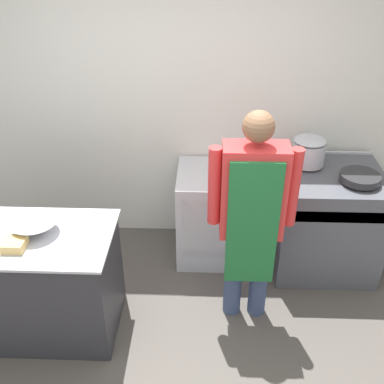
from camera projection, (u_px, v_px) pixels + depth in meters
name	position (u px, v px, depth m)	size (l,w,h in m)	color
ground_plane	(173.00, 383.00, 3.09)	(14.00, 14.00, 0.00)	#4C4742
wall_back	(185.00, 103.00, 3.92)	(8.00, 0.05, 2.70)	silver
prep_counter	(34.00, 282.00, 3.32)	(1.24, 0.71, 0.86)	#2D2D33
stove	(324.00, 220.00, 3.95)	(0.86, 0.78, 0.94)	#4C4F56
fridge_unit	(213.00, 214.00, 4.09)	(0.63, 0.63, 0.85)	silver
person_cook	(252.00, 211.00, 3.15)	(0.62, 0.24, 1.72)	#38476B
mixing_bowl	(35.00, 227.00, 3.10)	(0.33, 0.33, 0.10)	#B2B5BC
plastic_tub	(14.00, 244.00, 2.96)	(0.14, 0.14, 0.06)	#D8B266
stock_pot	(309.00, 151.00, 3.76)	(0.27, 0.27, 0.24)	#B2B5BC
saute_pan	(360.00, 177.00, 3.56)	(0.32, 0.32, 0.06)	#262628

